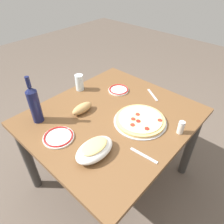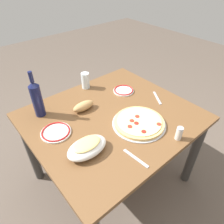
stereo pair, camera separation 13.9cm
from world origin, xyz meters
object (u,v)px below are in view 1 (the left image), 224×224
object	(u,v)px
pepperoni_pizza	(140,120)
bread_loaf	(82,108)
dining_table	(112,128)
side_plate_near	(119,90)
water_glass	(79,82)
side_plate_far	(58,137)
baked_pasta_dish	(94,149)
wine_bottle	(34,104)
spice_shaker	(181,127)

from	to	relation	value
pepperoni_pizza	bread_loaf	world-z (taller)	bread_loaf
dining_table	pepperoni_pizza	xyz separation A→B (m)	(0.08, -0.18, 0.14)
dining_table	side_plate_near	bearing A→B (deg)	32.92
water_glass	bread_loaf	distance (m)	0.31
side_plate_far	pepperoni_pizza	bearing A→B (deg)	-31.23
dining_table	baked_pasta_dish	xyz separation A→B (m)	(-0.32, -0.16, 0.16)
side_plate_far	bread_loaf	bearing A→B (deg)	18.03
baked_pasta_dish	side_plate_near	world-z (taller)	baked_pasta_dish
wine_bottle	side_plate_far	xyz separation A→B (m)	(-0.01, -0.23, -0.13)
baked_pasta_dish	side_plate_far	world-z (taller)	baked_pasta_dish
water_glass	side_plate_far	size ratio (longest dim) A/B	0.69
pepperoni_pizza	baked_pasta_dish	distance (m)	0.39
dining_table	side_plate_far	size ratio (longest dim) A/B	5.86
dining_table	wine_bottle	xyz separation A→B (m)	(-0.37, 0.33, 0.26)
water_glass	wine_bottle	bearing A→B (deg)	-167.97
pepperoni_pizza	water_glass	world-z (taller)	water_glass
baked_pasta_dish	water_glass	distance (m)	0.70
bread_loaf	spice_shaker	xyz separation A→B (m)	(0.27, -0.61, 0.01)
dining_table	spice_shaker	size ratio (longest dim) A/B	12.66
wine_bottle	side_plate_near	xyz separation A→B (m)	(0.64, -0.15, -0.13)
water_glass	bread_loaf	xyz separation A→B (m)	(-0.18, -0.24, -0.03)
spice_shaker	bread_loaf	bearing A→B (deg)	114.09
side_plate_near	pepperoni_pizza	bearing A→B (deg)	-118.53
dining_table	bread_loaf	size ratio (longest dim) A/B	6.66
wine_bottle	bread_loaf	world-z (taller)	wine_bottle
dining_table	water_glass	distance (m)	0.47
dining_table	baked_pasta_dish	distance (m)	0.39
side_plate_far	spice_shaker	distance (m)	0.75
pepperoni_pizza	spice_shaker	bearing A→B (deg)	-71.02
side_plate_near	baked_pasta_dish	bearing A→B (deg)	-150.32
baked_pasta_dish	side_plate_far	bearing A→B (deg)	103.87
baked_pasta_dish	spice_shaker	world-z (taller)	spice_shaker
side_plate_far	spice_shaker	size ratio (longest dim) A/B	2.16
pepperoni_pizza	water_glass	distance (m)	0.61
baked_pasta_dish	side_plate_far	distance (m)	0.26
baked_pasta_dish	side_plate_near	xyz separation A→B (m)	(0.59, 0.33, -0.03)
water_glass	side_plate_far	xyz separation A→B (m)	(-0.45, -0.33, -0.06)
wine_bottle	bread_loaf	bearing A→B (deg)	-29.74
water_glass	pepperoni_pizza	bearing A→B (deg)	-89.74
side_plate_far	bread_loaf	size ratio (longest dim) A/B	1.14
dining_table	spice_shaker	world-z (taller)	spice_shaker
bread_loaf	water_glass	bearing A→B (deg)	52.58
bread_loaf	spice_shaker	bearing A→B (deg)	-65.91
dining_table	side_plate_far	distance (m)	0.41
pepperoni_pizza	side_plate_near	world-z (taller)	pepperoni_pizza
side_plate_near	side_plate_far	xyz separation A→B (m)	(-0.65, -0.08, -0.00)
dining_table	spice_shaker	distance (m)	0.48
water_glass	bread_loaf	bearing A→B (deg)	-127.42
baked_pasta_dish	spice_shaker	distance (m)	0.55
side_plate_near	bread_loaf	xyz separation A→B (m)	(-0.38, 0.00, 0.02)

